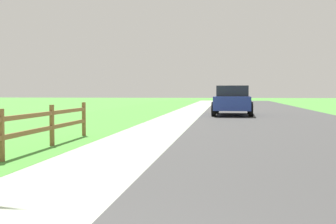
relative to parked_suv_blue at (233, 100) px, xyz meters
name	(u,v)px	position (x,y,z in m)	size (l,w,h in m)	color
ground_plane	(204,113)	(-1.65, 2.43, -0.79)	(120.00, 120.00, 0.00)	#479036
road_asphalt	(262,112)	(1.85, 4.43, -0.78)	(7.00, 66.00, 0.01)	#393939
curb_concrete	(158,111)	(-4.65, 4.43, -0.78)	(6.00, 66.00, 0.01)	#9EAA93
grass_verge	(135,111)	(-6.15, 4.43, -0.78)	(5.00, 66.00, 0.00)	#479036
parked_suv_blue	(233,100)	(0.00, 0.00, 0.00)	(2.16, 4.89, 1.55)	navy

